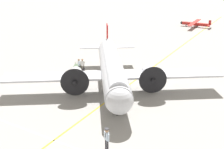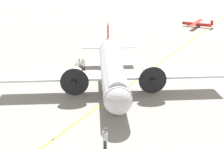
% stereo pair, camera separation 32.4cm
% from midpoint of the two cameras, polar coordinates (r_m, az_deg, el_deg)
% --- Properties ---
extents(ground_plane, '(300.00, 300.00, 0.00)m').
position_cam_midpoint_polar(ground_plane, '(32.90, -0.28, -2.73)').
color(ground_plane, gray).
extents(apron_line_eastwest, '(120.00, 0.16, 0.01)m').
position_cam_midpoint_polar(apron_line_eastwest, '(32.30, 1.74, -3.19)').
color(apron_line_eastwest, gold).
rests_on(apron_line_eastwest, ground_plane).
extents(apron_line_northsouth, '(0.16, 120.00, 0.01)m').
position_cam_midpoint_polar(apron_line_northsouth, '(24.77, -14.42, -11.94)').
color(apron_line_northsouth, silver).
rests_on(apron_line_northsouth, ground_plane).
extents(airliner_main, '(18.97, 21.31, 5.80)m').
position_cam_midpoint_polar(airliner_main, '(31.58, -0.24, 1.18)').
color(airliner_main, silver).
rests_on(airliner_main, ground_plane).
extents(crew_foreground, '(0.42, 0.59, 1.89)m').
position_cam_midpoint_polar(crew_foreground, '(21.76, -1.52, -12.49)').
color(crew_foreground, '#2D2D33').
rests_on(crew_foreground, ground_plane).
extents(passenger_boarding, '(0.43, 0.47, 1.74)m').
position_cam_midpoint_polar(passenger_boarding, '(38.18, -6.98, 2.22)').
color(passenger_boarding, '#2D2D33').
rests_on(passenger_boarding, ground_plane).
extents(ramp_agent, '(0.43, 0.47, 1.74)m').
position_cam_midpoint_polar(ramp_agent, '(38.10, -6.26, 2.21)').
color(ramp_agent, '#473D2D').
rests_on(ramp_agent, ground_plane).
extents(suitcase_near_door, '(0.37, 0.12, 0.52)m').
position_cam_midpoint_polar(suitcase_near_door, '(38.39, -6.04, 1.06)').
color(suitcase_near_door, '#232328').
rests_on(suitcase_near_door, ground_plane).
extents(baggage_cart, '(2.29, 1.77, 0.56)m').
position_cam_midpoint_polar(baggage_cart, '(39.63, -7.37, 1.69)').
color(baggage_cart, '#4C6047').
rests_on(baggage_cart, ground_plane).
extents(light_aircraft_taxiing, '(9.69, 7.17, 1.89)m').
position_cam_midpoint_polar(light_aircraft_taxiing, '(70.44, 16.37, 9.88)').
color(light_aircraft_taxiing, '#B2231E').
rests_on(light_aircraft_taxiing, ground_plane).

